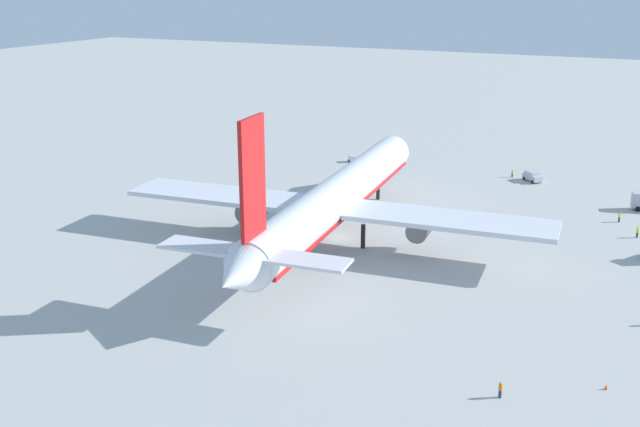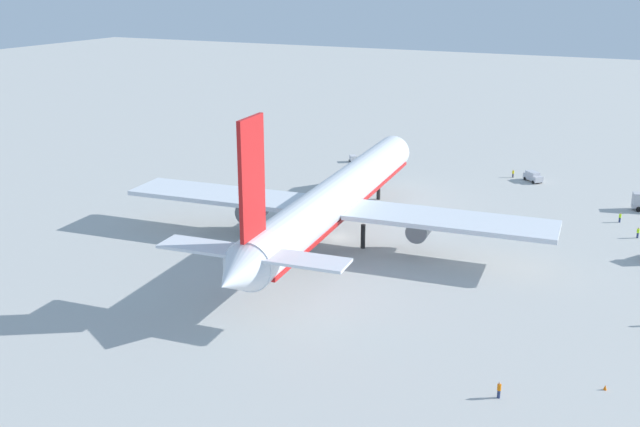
% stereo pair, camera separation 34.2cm
% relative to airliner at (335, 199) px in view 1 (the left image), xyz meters
% --- Properties ---
extents(ground_plane, '(600.00, 600.00, 0.00)m').
position_rel_airliner_xyz_m(ground_plane, '(1.37, 0.07, -6.73)').
color(ground_plane, '#B2B2AD').
extents(airliner, '(75.96, 67.17, 24.35)m').
position_rel_airliner_xyz_m(airliner, '(0.00, 0.00, 0.00)').
color(airliner, silver).
rests_on(airliner, ground).
extents(service_van, '(4.48, 4.41, 1.97)m').
position_rel_airliner_xyz_m(service_van, '(49.02, -21.25, -5.70)').
color(service_van, silver).
rests_on(service_van, ground).
extents(baggage_cart_0, '(2.72, 2.44, 1.50)m').
position_rel_airliner_xyz_m(baggage_cart_0, '(48.42, 17.80, -5.92)').
color(baggage_cart_0, '#595B60').
rests_on(baggage_cart_0, ground).
extents(ground_worker_2, '(0.55, 0.55, 1.67)m').
position_rel_airliner_xyz_m(ground_worker_2, '(28.75, -39.35, -5.88)').
color(ground_worker_2, navy).
rests_on(ground_worker_2, ground).
extents(ground_worker_3, '(0.56, 0.56, 1.72)m').
position_rel_airliner_xyz_m(ground_worker_3, '(-34.76, -33.68, -5.85)').
color(ground_worker_3, navy).
rests_on(ground_worker_3, ground).
extents(ground_worker_4, '(0.50, 0.50, 1.74)m').
position_rel_airliner_xyz_m(ground_worker_4, '(21.62, -42.60, -5.84)').
color(ground_worker_4, navy).
rests_on(ground_worker_4, ground).
extents(ground_worker_5, '(0.56, 0.56, 1.62)m').
position_rel_airliner_xyz_m(ground_worker_5, '(50.44, -16.99, -5.91)').
color(ground_worker_5, '#3F3F47').
rests_on(ground_worker_5, ground).
extents(traffic_cone_1, '(0.36, 0.36, 0.55)m').
position_rel_airliner_xyz_m(traffic_cone_1, '(-28.64, -42.92, -6.46)').
color(traffic_cone_1, orange).
rests_on(traffic_cone_1, ground).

